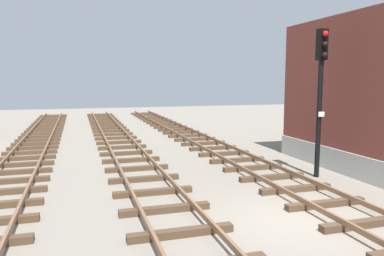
# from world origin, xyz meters

# --- Properties ---
(ground_plane) EXTENTS (84.20, 84.20, 0.00)m
(ground_plane) POSITION_xyz_m (0.00, 0.00, 0.00)
(ground_plane) COLOR gray
(track_near_building) EXTENTS (2.50, 64.77, 0.32)m
(track_near_building) POSITION_xyz_m (1.35, -0.00, 0.13)
(track_near_building) COLOR #4C3826
(track_near_building) RESTS_ON ground
(track_centre) EXTENTS (2.50, 64.77, 0.32)m
(track_centre) POSITION_xyz_m (-3.10, 0.00, 0.13)
(track_centre) COLOR #4C3826
(track_centre) RESTS_ON ground
(signal_mast) EXTENTS (0.36, 0.40, 5.38)m
(signal_mast) POSITION_xyz_m (3.14, 3.72, 3.38)
(signal_mast) COLOR black
(signal_mast) RESTS_ON ground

